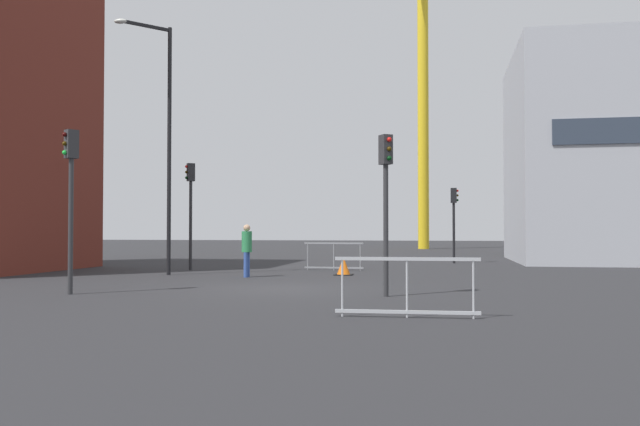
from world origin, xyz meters
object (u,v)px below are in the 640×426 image
construction_crane (422,53)px  streetlamp_tall (163,130)px  traffic_light_island (71,184)px  pedestrian_walking (247,246)px  traffic_light_crosswalk (386,187)px  traffic_light_verge (454,212)px  traffic_light_far (191,199)px  traffic_cone_orange (344,267)px

construction_crane → streetlamp_tall: bearing=-103.5°
traffic_light_island → pedestrian_walking: (2.56, 6.42, -1.68)m
traffic_light_crosswalk → streetlamp_tall: bearing=143.9°
traffic_light_verge → traffic_light_island: size_ratio=0.88×
traffic_light_far → traffic_cone_orange: size_ratio=6.62×
construction_crane → traffic_light_verge: (2.10, -23.30, -13.76)m
traffic_light_verge → pedestrian_walking: bearing=-123.3°
streetlamp_tall → traffic_light_island: streetlamp_tall is taller
traffic_light_crosswalk → pedestrian_walking: 7.70m
pedestrian_walking → traffic_light_island: bearing=-111.7°
traffic_light_island → streetlamp_tall: bearing=95.0°
traffic_light_verge → traffic_light_island: traffic_light_island is taller
traffic_light_verge → traffic_light_far: 12.54m
construction_crane → traffic_light_far: 34.26m
traffic_cone_orange → traffic_light_island: bearing=-125.0°
construction_crane → streetlamp_tall: 36.17m
traffic_light_verge → traffic_light_crosswalk: (-1.88, -16.19, 0.17)m
pedestrian_walking → traffic_light_verge: bearing=56.7°
streetlamp_tall → traffic_light_verge: 14.59m
traffic_light_verge → traffic_cone_orange: size_ratio=5.60×
traffic_cone_orange → pedestrian_walking: bearing=-152.8°
traffic_light_island → traffic_cone_orange: bearing=55.0°
traffic_light_island → pedestrian_walking: traffic_light_island is taller
streetlamp_tall → traffic_light_crosswalk: (8.23, -6.01, -2.49)m
streetlamp_tall → pedestrian_walking: 5.15m
pedestrian_walking → traffic_cone_orange: size_ratio=2.77×
traffic_light_verge → traffic_light_crosswalk: size_ratio=0.93×
construction_crane → traffic_light_far: size_ratio=6.11×
streetlamp_tall → traffic_light_island: (0.60, -6.85, -2.37)m
traffic_light_verge → traffic_light_far: (-10.28, -7.16, 0.39)m
traffic_light_verge → traffic_light_far: bearing=-145.1°
traffic_light_far → pedestrian_walking: 5.11m
traffic_light_island → traffic_light_crosswalk: size_ratio=1.05×
construction_crane → traffic_cone_orange: (-1.83, -32.36, -15.86)m
traffic_light_island → traffic_light_far: bearing=94.5°
construction_crane → traffic_light_far: bearing=-105.0°
traffic_light_island → traffic_light_crosswalk: bearing=6.3°
streetlamp_tall → traffic_light_verge: bearing=45.2°
construction_crane → traffic_cone_orange: size_ratio=40.42×
construction_crane → traffic_cone_orange: 36.08m
traffic_light_verge → traffic_cone_orange: 10.10m
pedestrian_walking → streetlamp_tall: bearing=172.2°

